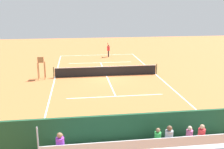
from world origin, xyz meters
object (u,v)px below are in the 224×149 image
at_px(tennis_racket, 104,57).
at_px(umpire_chair, 41,65).
at_px(tennis_net, 106,71).
at_px(bleacher_stand, 148,149).
at_px(courtside_bench, 196,130).
at_px(equipment_bag, 157,141).
at_px(tennis_player, 108,49).
at_px(tennis_ball_near, 112,61).

bearing_deg(tennis_racket, umpire_chair, 53.83).
distance_m(tennis_net, bleacher_stand, 15.36).
xyz_separation_m(bleacher_stand, umpire_chair, (6.17, -15.15, 0.38)).
bearing_deg(courtside_bench, umpire_chair, -54.46).
bearing_deg(courtside_bench, equipment_bag, 3.44).
relative_size(umpire_chair, tennis_racket, 4.02).
bearing_deg(umpire_chair, tennis_player, -127.94).
bearing_deg(tennis_ball_near, tennis_player, -86.36).
distance_m(bleacher_stand, umpire_chair, 16.36).
height_order(courtside_bench, tennis_player, tennis_player).
height_order(tennis_player, tennis_racket, tennis_player).
bearing_deg(tennis_player, tennis_ball_near, 93.64).
bearing_deg(bleacher_stand, courtside_bench, -146.60).
bearing_deg(equipment_bag, umpire_chair, -61.39).
bearing_deg(tennis_net, tennis_ball_near, -102.86).
xyz_separation_m(bleacher_stand, equipment_bag, (-1.02, -1.96, -0.75)).
height_order(equipment_bag, tennis_ball_near, equipment_bag).
bearing_deg(tennis_racket, courtside_bench, 96.17).
relative_size(umpire_chair, tennis_ball_near, 32.42).
bearing_deg(equipment_bag, bleacher_stand, 62.35).
bearing_deg(umpire_chair, tennis_net, -178.06).
distance_m(equipment_bag, tennis_player, 22.93).
xyz_separation_m(umpire_chair, courtside_bench, (-9.33, 13.06, -0.76)).
xyz_separation_m(tennis_net, equipment_bag, (-0.99, 13.40, -0.32)).
xyz_separation_m(courtside_bench, equipment_bag, (2.14, 0.13, -0.38)).
xyz_separation_m(courtside_bench, tennis_ball_near, (1.58, -20.07, -0.53)).
xyz_separation_m(tennis_net, bleacher_stand, (0.03, 15.36, 0.43)).
distance_m(courtside_bench, tennis_ball_near, 20.14).
distance_m(umpire_chair, tennis_ball_near, 10.53).
distance_m(tennis_player, tennis_racket, 1.24).
relative_size(bleacher_stand, tennis_ball_near, 137.27).
relative_size(bleacher_stand, tennis_player, 4.70).
xyz_separation_m(equipment_bag, tennis_player, (-0.39, -22.91, 0.84)).
xyz_separation_m(bleacher_stand, courtside_bench, (-3.16, -2.08, -0.37)).
bearing_deg(tennis_racket, bleacher_stand, 88.30).
relative_size(tennis_net, tennis_ball_near, 156.06).
height_order(tennis_net, tennis_racket, tennis_net).
relative_size(tennis_net, bleacher_stand, 1.14).
distance_m(umpire_chair, tennis_racket, 11.76).
distance_m(tennis_net, umpire_chair, 6.26).
distance_m(tennis_player, tennis_ball_near, 2.89).
bearing_deg(bleacher_stand, tennis_ball_near, -94.09).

